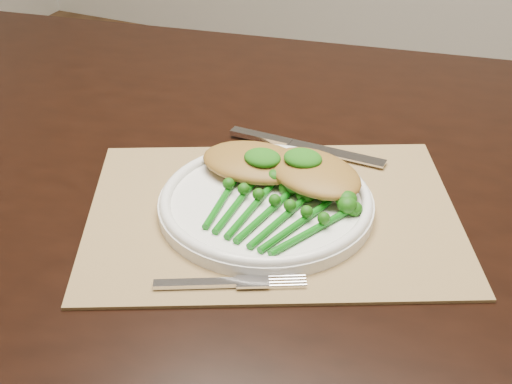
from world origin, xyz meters
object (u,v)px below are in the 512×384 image
at_px(placemat, 273,214).
at_px(chicken_fillet_left, 255,162).
at_px(dinner_plate, 266,202).
at_px(broccolini_bundle, 266,214).
at_px(dining_table, 274,361).

distance_m(placemat, chicken_fillet_left, 0.08).
height_order(placemat, chicken_fillet_left, chicken_fillet_left).
distance_m(dinner_plate, chicken_fillet_left, 0.07).
height_order(dinner_plate, chicken_fillet_left, chicken_fillet_left).
xyz_separation_m(placemat, broccolini_bundle, (0.00, -0.03, 0.02)).
xyz_separation_m(dining_table, placemat, (0.04, -0.11, 0.37)).
distance_m(dining_table, placemat, 0.39).
distance_m(dining_table, chicken_fillet_left, 0.41).
bearing_deg(dinner_plate, placemat, -4.89).
xyz_separation_m(chicken_fillet_left, broccolini_bundle, (0.05, -0.09, -0.01)).
bearing_deg(broccolini_bundle, placemat, 107.77).
distance_m(dining_table, broccolini_bundle, 0.42).
bearing_deg(dining_table, placemat, -79.61).
distance_m(placemat, dinner_plate, 0.02).
xyz_separation_m(dinner_plate, broccolini_bundle, (0.01, -0.03, 0.01)).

